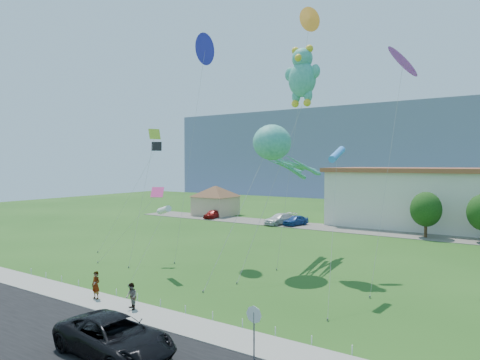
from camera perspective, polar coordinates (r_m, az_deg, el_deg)
name	(u,v)px	position (r m, az deg, el deg)	size (l,w,h in m)	color
ground	(163,299)	(29.31, -10.19, -15.34)	(160.00, 160.00, 0.00)	#1E4914
road	(50,341)	(24.47, -23.97, -19.03)	(80.00, 8.00, 0.06)	black
sidewalk	(131,310)	(27.47, -14.31, -16.48)	(80.00, 2.50, 0.10)	gray
parking_strip	(347,229)	(59.15, 14.02, -6.39)	(70.00, 6.00, 0.06)	#59544C
hill_ridge	(444,151)	(141.59, 25.55, 3.50)	(160.00, 50.00, 25.00)	slate
pavilion	(216,198)	(72.78, -3.28, -2.35)	(9.20, 9.20, 5.00)	tan
stop_sign	(254,320)	(20.02, 1.88, -18.11)	(0.80, 0.07, 2.50)	slate
rope_fence	(149,300)	(28.35, -12.07, -15.43)	(26.05, 0.05, 0.50)	white
tree_near	(426,209)	(55.28, 23.55, -3.61)	(3.60, 3.60, 5.47)	#3F2B19
suv	(115,337)	(21.45, -16.39, -19.43)	(2.92, 6.33, 1.76)	black
pedestrian_left	(96,285)	(29.80, -18.67, -13.14)	(0.65, 0.42, 1.77)	gray
pedestrian_right	(131,296)	(27.21, -14.27, -14.80)	(0.77, 0.60, 1.58)	gray
parked_car_red	(213,214)	(68.65, -3.68, -4.55)	(1.59, 3.96, 1.35)	maroon
parked_car_white	(280,219)	(62.04, 5.36, -5.19)	(2.16, 5.30, 1.54)	silver
parked_car_blue	(296,220)	(61.25, 7.42, -5.35)	(1.69, 4.20, 1.43)	navy
octopus_kite	(280,152)	(36.81, 5.33, 3.73)	(2.96, 15.68, 12.05)	teal
teddy_bear_kite	(302,75)	(37.74, 8.29, 13.71)	(3.24, 8.91, 18.79)	teal
small_kite_blue	(204,54)	(42.70, -4.81, 16.34)	(1.80, 5.44, 20.45)	#2F27E0
small_kite_black	(150,157)	(47.58, -11.86, 2.96)	(1.82, 7.83, 11.15)	black
small_kite_yellow	(152,148)	(41.71, -11.67, 4.22)	(2.95, 6.16, 12.10)	#CAE235
small_kite_orange	(309,25)	(41.26, 9.15, 19.69)	(1.80, 5.90, 22.53)	orange
small_kite_purple	(402,66)	(36.26, 20.82, 14.01)	(1.80, 7.72, 17.40)	#BC36D8
small_kite_pink	(152,199)	(38.91, -11.66, -2.44)	(4.74, 4.03, 6.69)	#F53687
small_kite_white	(164,210)	(34.11, -10.11, -4.01)	(0.50, 4.92, 5.61)	white
small_kite_cyan	(337,155)	(29.99, 12.80, 3.21)	(1.98, 6.91, 9.89)	#378DF7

